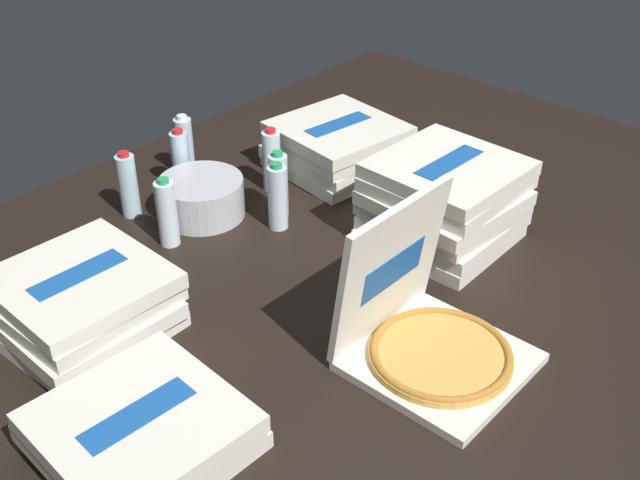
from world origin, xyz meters
The scene contains 14 objects.
ground_plane centered at (0.00, 0.00, -0.01)m, with size 3.20×2.40×0.02m, color black.
open_pizza_box centered at (-0.10, -0.32, 0.08)m, with size 0.39×0.40×0.42m.
pizza_stack_left_mid centered at (0.53, 0.52, 0.09)m, with size 0.46×0.46×0.18m.
pizza_stack_center_near centered at (0.39, -0.03, 0.13)m, with size 0.43×0.43×0.27m.
pizza_stack_center_far centered at (-0.61, 0.41, 0.09)m, with size 0.42×0.41×0.18m.
pizza_stack_left_far centered at (-0.78, -0.05, 0.07)m, with size 0.43×0.43×0.14m.
ice_bucket centered at (-0.01, 0.63, 0.06)m, with size 0.28×0.28×0.13m, color #B7BABF.
water_bottle_0 centered at (-0.16, 0.81, 0.11)m, with size 0.06×0.06×0.23m.
water_bottle_1 centered at (0.10, 0.40, 0.11)m, with size 0.06×0.06×0.23m.
water_bottle_2 centered at (0.06, 0.81, 0.11)m, with size 0.06×0.06×0.23m.
water_bottle_3 centered at (0.16, 0.45, 0.11)m, with size 0.06×0.06×0.23m.
water_bottle_4 centered at (-0.19, 0.58, 0.11)m, with size 0.06×0.06×0.23m.
water_bottle_5 centered at (0.14, 0.89, 0.11)m, with size 0.06×0.06×0.23m.
water_bottle_6 centered at (0.27, 0.59, 0.11)m, with size 0.06×0.06×0.23m.
Camera 1 is at (-1.42, -1.14, 1.35)m, focal length 44.50 mm.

